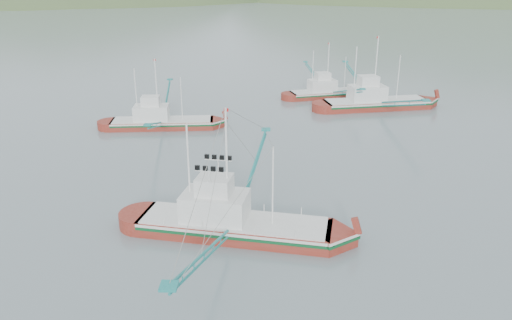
{
  "coord_description": "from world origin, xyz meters",
  "views": [
    {
      "loc": [
        1.31,
        -37.15,
        19.5
      ],
      "look_at": [
        0.0,
        6.0,
        3.2
      ],
      "focal_mm": 35.0,
      "sensor_mm": 36.0,
      "label": 1
    }
  ],
  "objects_px": {
    "main_boat": "(232,213)",
    "bg_boat_far": "(329,86)",
    "bg_boat_left": "(161,118)",
    "bg_boat_right": "(376,95)"
  },
  "relations": [
    {
      "from": "main_boat",
      "to": "bg_boat_far",
      "type": "distance_m",
      "value": 48.44
    },
    {
      "from": "bg_boat_far",
      "to": "bg_boat_right",
      "type": "bearing_deg",
      "value": -65.39
    },
    {
      "from": "main_boat",
      "to": "bg_boat_far",
      "type": "relative_size",
      "value": 1.17
    },
    {
      "from": "main_boat",
      "to": "bg_boat_right",
      "type": "relative_size",
      "value": 0.96
    },
    {
      "from": "bg_boat_right",
      "to": "bg_boat_left",
      "type": "height_order",
      "value": "bg_boat_right"
    },
    {
      "from": "bg_boat_far",
      "to": "bg_boat_left",
      "type": "xyz_separation_m",
      "value": [
        -24.21,
        -18.16,
        -0.43
      ]
    },
    {
      "from": "bg_boat_far",
      "to": "bg_boat_right",
      "type": "distance_m",
      "value": 9.59
    },
    {
      "from": "bg_boat_right",
      "to": "main_boat",
      "type": "bearing_deg",
      "value": -127.42
    },
    {
      "from": "main_boat",
      "to": "bg_boat_far",
      "type": "height_order",
      "value": "main_boat"
    },
    {
      "from": "main_boat",
      "to": "bg_boat_far",
      "type": "bearing_deg",
      "value": 84.69
    }
  ]
}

